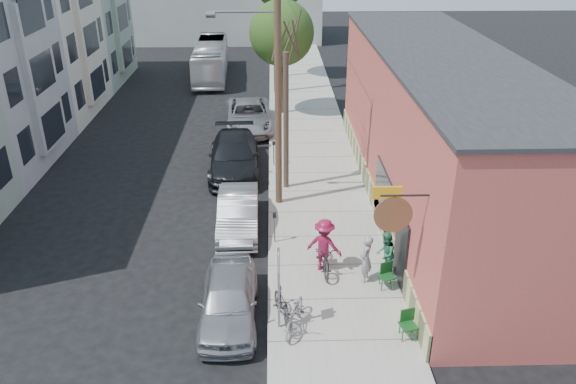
{
  "coord_description": "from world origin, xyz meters",
  "views": [
    {
      "loc": [
        2.25,
        -16.81,
        11.37
      ],
      "look_at": [
        2.8,
        3.18,
        1.5
      ],
      "focal_mm": 35.0,
      "sensor_mm": 36.0,
      "label": 1
    }
  ],
  "objects_px": {
    "sign_post": "(279,281)",
    "cyclist": "(324,245)",
    "patio_chair_a": "(387,276)",
    "patron_green": "(385,254)",
    "patron_grey": "(366,259)",
    "car_3": "(249,116)",
    "parked_bike_a": "(283,306)",
    "tree_leafy_mid": "(282,33)",
    "bus": "(211,60)",
    "car_0": "(229,299)",
    "car_1": "(238,213)",
    "parking_meter_near": "(275,223)",
    "utility_pole_near": "(276,84)",
    "tree_bare": "(286,123)",
    "car_2": "(234,156)",
    "patio_chair_b": "(408,325)",
    "parked_bike_b": "(295,314)",
    "parking_meter_far": "(274,149)"
  },
  "relations": [
    {
      "from": "utility_pole_near",
      "to": "parked_bike_a",
      "type": "relative_size",
      "value": 5.68
    },
    {
      "from": "patron_grey",
      "to": "car_1",
      "type": "height_order",
      "value": "patron_grey"
    },
    {
      "from": "parking_meter_far",
      "to": "bus",
      "type": "height_order",
      "value": "bus"
    },
    {
      "from": "utility_pole_near",
      "to": "car_3",
      "type": "xyz_separation_m",
      "value": [
        -1.59,
        9.87,
        -4.61
      ]
    },
    {
      "from": "cyclist",
      "to": "parked_bike_a",
      "type": "height_order",
      "value": "cyclist"
    },
    {
      "from": "tree_bare",
      "to": "bus",
      "type": "height_order",
      "value": "tree_bare"
    },
    {
      "from": "car_3",
      "to": "tree_bare",
      "type": "bearing_deg",
      "value": -80.45
    },
    {
      "from": "car_0",
      "to": "parking_meter_far",
      "type": "bearing_deg",
      "value": 82.3
    },
    {
      "from": "patio_chair_a",
      "to": "patio_chair_b",
      "type": "distance_m",
      "value": 2.5
    },
    {
      "from": "car_0",
      "to": "parking_meter_near",
      "type": "bearing_deg",
      "value": 70.84
    },
    {
      "from": "tree_bare",
      "to": "patio_chair_a",
      "type": "height_order",
      "value": "tree_bare"
    },
    {
      "from": "patron_grey",
      "to": "car_2",
      "type": "height_order",
      "value": "patron_grey"
    },
    {
      "from": "sign_post",
      "to": "car_0",
      "type": "relative_size",
      "value": 0.64
    },
    {
      "from": "patio_chair_a",
      "to": "car_1",
      "type": "relative_size",
      "value": 0.2
    },
    {
      "from": "cyclist",
      "to": "tree_leafy_mid",
      "type": "bearing_deg",
      "value": -62.28
    },
    {
      "from": "patron_grey",
      "to": "car_3",
      "type": "relative_size",
      "value": 0.3
    },
    {
      "from": "patron_green",
      "to": "car_0",
      "type": "distance_m",
      "value": 5.62
    },
    {
      "from": "car_1",
      "to": "car_3",
      "type": "height_order",
      "value": "car_3"
    },
    {
      "from": "patron_green",
      "to": "tree_leafy_mid",
      "type": "bearing_deg",
      "value": -151.75
    },
    {
      "from": "cyclist",
      "to": "car_0",
      "type": "bearing_deg",
      "value": 61.82
    },
    {
      "from": "sign_post",
      "to": "cyclist",
      "type": "bearing_deg",
      "value": 62.33
    },
    {
      "from": "car_3",
      "to": "cyclist",
      "type": "bearing_deg",
      "value": -82.12
    },
    {
      "from": "cyclist",
      "to": "car_0",
      "type": "relative_size",
      "value": 0.45
    },
    {
      "from": "tree_bare",
      "to": "cyclist",
      "type": "distance_m",
      "value": 7.17
    },
    {
      "from": "sign_post",
      "to": "cyclist",
      "type": "distance_m",
      "value": 3.53
    },
    {
      "from": "parking_meter_near",
      "to": "parking_meter_far",
      "type": "relative_size",
      "value": 1.0
    },
    {
      "from": "car_2",
      "to": "bus",
      "type": "bearing_deg",
      "value": 96.6
    },
    {
      "from": "parking_meter_far",
      "to": "patron_grey",
      "type": "xyz_separation_m",
      "value": [
        3.05,
        -10.02,
        0.02
      ]
    },
    {
      "from": "sign_post",
      "to": "car_1",
      "type": "bearing_deg",
      "value": 104.01
    },
    {
      "from": "patron_green",
      "to": "cyclist",
      "type": "xyz_separation_m",
      "value": [
        -2.06,
        0.39,
        0.16
      ]
    },
    {
      "from": "patio_chair_a",
      "to": "car_2",
      "type": "bearing_deg",
      "value": 98.83
    },
    {
      "from": "patio_chair_a",
      "to": "patron_green",
      "type": "bearing_deg",
      "value": 65.26
    },
    {
      "from": "parking_meter_near",
      "to": "patio_chair_a",
      "type": "xyz_separation_m",
      "value": [
        3.72,
        -3.04,
        -0.39
      ]
    },
    {
      "from": "parking_meter_near",
      "to": "tree_leafy_mid",
      "type": "height_order",
      "value": "tree_leafy_mid"
    },
    {
      "from": "car_1",
      "to": "patron_green",
      "type": "bearing_deg",
      "value": -35.45
    },
    {
      "from": "car_1",
      "to": "utility_pole_near",
      "type": "bearing_deg",
      "value": 51.35
    },
    {
      "from": "parking_meter_near",
      "to": "car_2",
      "type": "relative_size",
      "value": 0.21
    },
    {
      "from": "parked_bike_a",
      "to": "bus",
      "type": "relative_size",
      "value": 0.18
    },
    {
      "from": "tree_leafy_mid",
      "to": "patio_chair_b",
      "type": "distance_m",
      "value": 22.01
    },
    {
      "from": "patio_chair_b",
      "to": "car_3",
      "type": "height_order",
      "value": "car_3"
    },
    {
      "from": "patio_chair_b",
      "to": "parked_bike_b",
      "type": "distance_m",
      "value": 3.36
    },
    {
      "from": "parking_meter_far",
      "to": "parked_bike_b",
      "type": "bearing_deg",
      "value": -87.36
    },
    {
      "from": "tree_leafy_mid",
      "to": "patio_chair_b",
      "type": "xyz_separation_m",
      "value": [
        3.33,
        -21.29,
        -4.48
      ]
    },
    {
      "from": "bus",
      "to": "parked_bike_a",
      "type": "bearing_deg",
      "value": -82.78
    },
    {
      "from": "patron_grey",
      "to": "patron_green",
      "type": "distance_m",
      "value": 0.79
    },
    {
      "from": "cyclist",
      "to": "bus",
      "type": "distance_m",
      "value": 27.75
    },
    {
      "from": "parking_meter_near",
      "to": "utility_pole_near",
      "type": "relative_size",
      "value": 0.12
    },
    {
      "from": "parked_bike_a",
      "to": "car_3",
      "type": "xyz_separation_m",
      "value": [
        -1.66,
        17.87,
        0.12
      ]
    },
    {
      "from": "cyclist",
      "to": "parked_bike_a",
      "type": "relative_size",
      "value": 1.11
    },
    {
      "from": "patron_green",
      "to": "patio_chair_b",
      "type": "bearing_deg",
      "value": 20.07
    }
  ]
}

